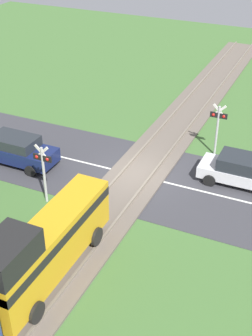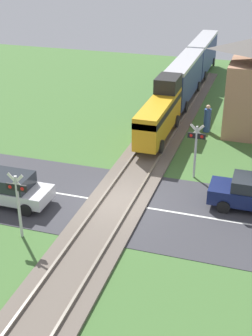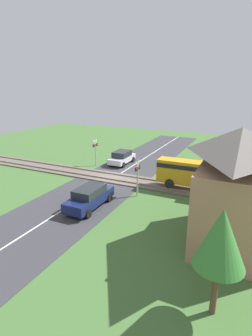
{
  "view_description": "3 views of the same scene",
  "coord_description": "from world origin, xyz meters",
  "px_view_note": "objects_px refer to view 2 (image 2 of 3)",
  "views": [
    {
      "loc": [
        -7.69,
        18.07,
        12.5
      ],
      "look_at": [
        0.0,
        1.34,
        1.2
      ],
      "focal_mm": 50.0,
      "sensor_mm": 36.0,
      "label": 1
    },
    {
      "loc": [
        6.05,
        -17.72,
        11.11
      ],
      "look_at": [
        0.0,
        1.34,
        1.2
      ],
      "focal_mm": 50.0,
      "sensor_mm": 36.0,
      "label": 2
    },
    {
      "loc": [
        20.56,
        11.12,
        8.21
      ],
      "look_at": [
        0.0,
        1.34,
        1.2
      ],
      "focal_mm": 28.0,
      "sensor_mm": 36.0,
      "label": 3
    }
  ],
  "objects_px": {
    "car_near_crossing": "(9,188)",
    "crossing_signal_east_approach": "(196,144)",
    "pedestrian_by_station": "(207,119)",
    "train": "(186,75)",
    "crossing_signal_west_approach": "(18,197)"
  },
  "relations": [
    {
      "from": "crossing_signal_east_approach",
      "to": "pedestrian_by_station",
      "type": "bearing_deg",
      "value": 93.13
    },
    {
      "from": "train",
      "to": "crossing_signal_east_approach",
      "type": "xyz_separation_m",
      "value": [
        2.91,
        -12.5,
        -0.01
      ]
    },
    {
      "from": "pedestrian_by_station",
      "to": "crossing_signal_east_approach",
      "type": "bearing_deg",
      "value": -86.87
    },
    {
      "from": "crossing_signal_east_approach",
      "to": "pedestrian_by_station",
      "type": "distance_m",
      "value": 6.59
    },
    {
      "from": "train",
      "to": "crossing_signal_west_approach",
      "type": "relative_size",
      "value": 7.95
    },
    {
      "from": "crossing_signal_west_approach",
      "to": "pedestrian_by_station",
      "type": "bearing_deg",
      "value": 68.56
    },
    {
      "from": "train",
      "to": "car_near_crossing",
      "type": "relative_size",
      "value": 5.91
    },
    {
      "from": "car_near_crossing",
      "to": "train",
      "type": "bearing_deg",
      "value": 74.88
    },
    {
      "from": "car_near_crossing",
      "to": "crossing_signal_west_approach",
      "type": "height_order",
      "value": "crossing_signal_west_approach"
    },
    {
      "from": "crossing_signal_west_approach",
      "to": "crossing_signal_east_approach",
      "type": "height_order",
      "value": "same"
    },
    {
      "from": "car_near_crossing",
      "to": "crossing_signal_east_approach",
      "type": "xyz_separation_m",
      "value": [
        7.67,
        5.14,
        1.11
      ]
    },
    {
      "from": "train",
      "to": "car_near_crossing",
      "type": "xyz_separation_m",
      "value": [
        -4.77,
        -17.64,
        -1.12
      ]
    },
    {
      "from": "crossing_signal_east_approach",
      "to": "pedestrian_by_station",
      "type": "relative_size",
      "value": 1.65
    },
    {
      "from": "car_near_crossing",
      "to": "crossing_signal_west_approach",
      "type": "distance_m",
      "value": 3.13
    },
    {
      "from": "car_near_crossing",
      "to": "crossing_signal_east_approach",
      "type": "relative_size",
      "value": 1.34
    }
  ]
}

